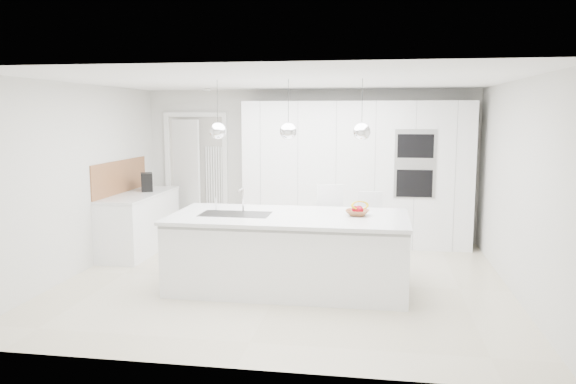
% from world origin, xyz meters
% --- Properties ---
extents(floor, '(5.50, 5.50, 0.00)m').
position_xyz_m(floor, '(0.00, 0.00, 0.00)').
color(floor, beige).
rests_on(floor, ground).
extents(wall_back, '(5.50, 0.00, 5.50)m').
position_xyz_m(wall_back, '(0.00, 2.50, 1.25)').
color(wall_back, silver).
rests_on(wall_back, ground).
extents(wall_left, '(0.00, 5.00, 5.00)m').
position_xyz_m(wall_left, '(-2.75, 0.00, 1.25)').
color(wall_left, silver).
rests_on(wall_left, ground).
extents(ceiling, '(5.50, 5.50, 0.00)m').
position_xyz_m(ceiling, '(0.00, 0.00, 2.50)').
color(ceiling, white).
rests_on(ceiling, wall_back).
extents(tall_cabinets, '(3.60, 0.60, 2.30)m').
position_xyz_m(tall_cabinets, '(0.80, 2.20, 1.15)').
color(tall_cabinets, white).
rests_on(tall_cabinets, floor).
extents(oven_stack, '(0.62, 0.04, 1.05)m').
position_xyz_m(oven_stack, '(1.70, 1.89, 1.35)').
color(oven_stack, '#A5A5A8').
rests_on(oven_stack, tall_cabinets).
extents(doorway_frame, '(1.11, 0.08, 2.13)m').
position_xyz_m(doorway_frame, '(-1.95, 2.47, 1.02)').
color(doorway_frame, white).
rests_on(doorway_frame, floor).
extents(hallway_door, '(0.76, 0.38, 2.00)m').
position_xyz_m(hallway_door, '(-2.20, 2.42, 1.00)').
color(hallway_door, white).
rests_on(hallway_door, floor).
extents(radiator, '(0.32, 0.04, 1.40)m').
position_xyz_m(radiator, '(-1.63, 2.46, 0.85)').
color(radiator, white).
rests_on(radiator, floor).
extents(left_base_cabinets, '(0.60, 1.80, 0.86)m').
position_xyz_m(left_base_cabinets, '(-2.45, 1.20, 0.43)').
color(left_base_cabinets, white).
rests_on(left_base_cabinets, floor).
extents(left_worktop, '(0.62, 1.82, 0.04)m').
position_xyz_m(left_worktop, '(-2.45, 1.20, 0.88)').
color(left_worktop, silver).
rests_on(left_worktop, left_base_cabinets).
extents(oak_backsplash, '(0.02, 1.80, 0.50)m').
position_xyz_m(oak_backsplash, '(-2.74, 1.20, 1.15)').
color(oak_backsplash, '#986036').
rests_on(oak_backsplash, wall_left).
extents(island_base, '(2.80, 1.20, 0.86)m').
position_xyz_m(island_base, '(0.10, -0.30, 0.43)').
color(island_base, white).
rests_on(island_base, floor).
extents(island_worktop, '(2.84, 1.40, 0.04)m').
position_xyz_m(island_worktop, '(0.10, -0.25, 0.88)').
color(island_worktop, silver).
rests_on(island_worktop, island_base).
extents(island_sink, '(0.84, 0.44, 0.18)m').
position_xyz_m(island_sink, '(-0.55, -0.30, 0.82)').
color(island_sink, '#3F3F42').
rests_on(island_sink, island_worktop).
extents(island_tap, '(0.02, 0.02, 0.30)m').
position_xyz_m(island_tap, '(-0.50, -0.10, 1.05)').
color(island_tap, white).
rests_on(island_tap, island_worktop).
extents(pendant_left, '(0.20, 0.20, 0.20)m').
position_xyz_m(pendant_left, '(-0.75, -0.30, 1.90)').
color(pendant_left, white).
rests_on(pendant_left, ceiling).
extents(pendant_mid, '(0.20, 0.20, 0.20)m').
position_xyz_m(pendant_mid, '(0.10, -0.30, 1.90)').
color(pendant_mid, white).
rests_on(pendant_mid, ceiling).
extents(pendant_right, '(0.20, 0.20, 0.20)m').
position_xyz_m(pendant_right, '(0.95, -0.30, 1.90)').
color(pendant_right, white).
rests_on(pendant_right, ceiling).
extents(fruit_bowl, '(0.32, 0.32, 0.07)m').
position_xyz_m(fruit_bowl, '(0.91, -0.17, 0.93)').
color(fruit_bowl, '#986036').
rests_on(fruit_bowl, island_worktop).
extents(espresso_machine, '(0.27, 0.31, 0.29)m').
position_xyz_m(espresso_machine, '(-2.43, 1.47, 1.04)').
color(espresso_machine, black).
rests_on(espresso_machine, left_worktop).
extents(bar_stool_left, '(0.52, 0.62, 1.15)m').
position_xyz_m(bar_stool_left, '(0.51, 0.50, 0.57)').
color(bar_stool_left, white).
rests_on(bar_stool_left, floor).
extents(bar_stool_right, '(0.42, 0.53, 1.05)m').
position_xyz_m(bar_stool_right, '(1.05, 0.68, 0.53)').
color(bar_stool_right, white).
rests_on(bar_stool_right, floor).
extents(apple_a, '(0.09, 0.09, 0.09)m').
position_xyz_m(apple_a, '(0.93, -0.15, 0.97)').
color(apple_a, '#A50517').
rests_on(apple_a, fruit_bowl).
extents(apple_b, '(0.08, 0.08, 0.08)m').
position_xyz_m(apple_b, '(0.94, -0.16, 0.97)').
color(apple_b, '#A50517').
rests_on(apple_b, fruit_bowl).
extents(apple_c, '(0.08, 0.08, 0.08)m').
position_xyz_m(apple_c, '(0.88, -0.13, 0.97)').
color(apple_c, '#A50517').
rests_on(apple_c, fruit_bowl).
extents(banana_bunch, '(0.25, 0.18, 0.22)m').
position_xyz_m(banana_bunch, '(0.94, -0.14, 1.02)').
color(banana_bunch, yellow).
rests_on(banana_bunch, fruit_bowl).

